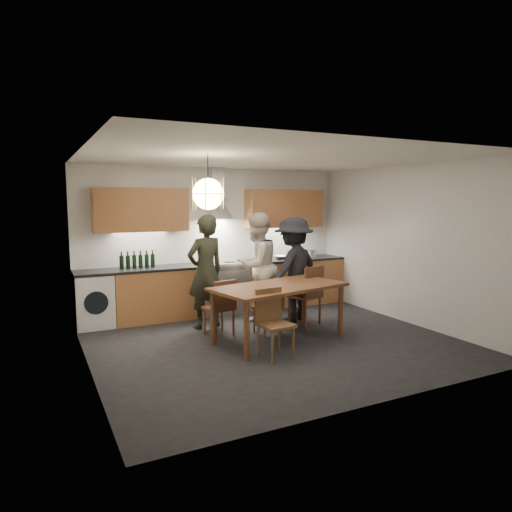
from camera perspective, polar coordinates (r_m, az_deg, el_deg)
name	(u,v)px	position (r m, az deg, el deg)	size (l,w,h in m)	color
ground	(273,341)	(6.69, 2.11, -10.60)	(5.00, 5.00, 0.00)	black
room_shell	(273,223)	(6.39, 2.18, 4.16)	(5.02, 4.52, 2.61)	white
counter_run	(223,287)	(8.30, -4.19, -3.93)	(5.00, 0.62, 0.90)	#D58A52
range_stove	(222,288)	(8.29, -4.32, -4.01)	(0.90, 0.60, 0.92)	silver
wall_fixtures	(218,209)	(8.25, -4.73, 5.94)	(4.30, 0.54, 1.10)	#BA7847
pendant_lamp	(208,194)	(5.87, -6.00, 7.72)	(0.43, 0.43, 0.70)	black
dining_table	(279,292)	(6.58, 2.91, -4.47)	(2.07, 1.31, 0.81)	brown
chair_back_left	(222,304)	(6.82, -4.31, -6.01)	(0.45, 0.45, 0.86)	brown
chair_back_mid	(270,304)	(6.92, 1.80, -6.06)	(0.40, 0.40, 0.80)	brown
chair_back_right	(309,291)	(7.43, 6.62, -4.42)	(0.55, 0.55, 0.97)	brown
chair_front	(272,318)	(5.97, 2.06, -7.72)	(0.43, 0.43, 0.88)	brown
person_left	(206,272)	(7.25, -6.31, -1.96)	(0.66, 0.43, 1.80)	black
person_mid	(257,266)	(7.70, 0.07, -1.31)	(0.88, 0.69, 1.82)	beige
person_right	(294,269)	(7.67, 4.72, -1.67)	(1.13, 0.65, 1.74)	black
mixing_bowl	(281,257)	(8.75, 3.20, -0.16)	(0.28, 0.28, 0.07)	silver
stock_pot	(312,254)	(9.12, 6.97, 0.27)	(0.18, 0.18, 0.12)	#BABABE
wine_bottles	(137,260)	(7.79, -14.61, -0.45)	(0.58, 0.07, 0.29)	black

